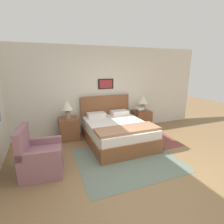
{
  "coord_description": "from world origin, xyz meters",
  "views": [
    {
      "loc": [
        -1.47,
        -2.35,
        2.02
      ],
      "look_at": [
        0.05,
        1.51,
        0.93
      ],
      "focal_mm": 28.0,
      "sensor_mm": 36.0,
      "label": 1
    }
  ],
  "objects": [
    {
      "name": "ground_plane",
      "position": [
        0.0,
        0.0,
        0.0
      ],
      "size": [
        16.0,
        16.0,
        0.0
      ],
      "primitive_type": "plane",
      "color": "olive"
    },
    {
      "name": "wall_back",
      "position": [
        0.0,
        2.77,
        1.3
      ],
      "size": [
        7.26,
        0.09,
        2.6
      ],
      "color": "silver",
      "rests_on": "ground_plane"
    },
    {
      "name": "area_rug_main",
      "position": [
        0.12,
        0.78,
        0.0
      ],
      "size": [
        2.18,
        1.86,
        0.01
      ],
      "color": "slate",
      "rests_on": "ground_plane"
    },
    {
      "name": "area_rug_bedside",
      "position": [
        1.41,
        1.43,
        0.0
      ],
      "size": [
        0.94,
        1.15,
        0.01
      ],
      "color": "brown",
      "rests_on": "ground_plane"
    },
    {
      "name": "bed",
      "position": [
        0.28,
        1.73,
        0.31
      ],
      "size": [
        1.56,
        1.95,
        1.15
      ],
      "color": "brown",
      "rests_on": "ground_plane"
    },
    {
      "name": "armchair",
      "position": [
        -1.66,
        0.97,
        0.31
      ],
      "size": [
        0.82,
        0.84,
        0.95
      ],
      "rotation": [
        0.0,
        0.0,
        -1.69
      ],
      "color": "#8E606B",
      "rests_on": "ground_plane"
    },
    {
      "name": "nightstand_near_window",
      "position": [
        -0.9,
        2.44,
        0.31
      ],
      "size": [
        0.52,
        0.53,
        0.62
      ],
      "color": "brown",
      "rests_on": "ground_plane"
    },
    {
      "name": "nightstand_by_door",
      "position": [
        1.46,
        2.44,
        0.31
      ],
      "size": [
        0.52,
        0.53,
        0.62
      ],
      "color": "brown",
      "rests_on": "ground_plane"
    },
    {
      "name": "table_lamp_near_window",
      "position": [
        -0.91,
        2.41,
        0.96
      ],
      "size": [
        0.31,
        0.31,
        0.51
      ],
      "color": "gray",
      "rests_on": "nightstand_near_window"
    },
    {
      "name": "table_lamp_by_door",
      "position": [
        1.48,
        2.41,
        0.96
      ],
      "size": [
        0.31,
        0.31,
        0.51
      ],
      "color": "gray",
      "rests_on": "nightstand_by_door"
    },
    {
      "name": "book_thick_bottom",
      "position": [
        1.35,
        2.39,
        0.63
      ],
      "size": [
        0.17,
        0.28,
        0.04
      ],
      "rotation": [
        0.0,
        0.0,
        -0.07
      ],
      "color": "#B7332D",
      "rests_on": "nightstand_by_door"
    },
    {
      "name": "book_hardcover_middle",
      "position": [
        1.35,
        2.39,
        0.67
      ],
      "size": [
        0.22,
        0.27,
        0.03
      ],
      "rotation": [
        0.0,
        0.0,
        -0.09
      ],
      "color": "#4C7551",
      "rests_on": "book_thick_bottom"
    },
    {
      "name": "book_novel_upper",
      "position": [
        1.35,
        2.39,
        0.7
      ],
      "size": [
        0.23,
        0.27,
        0.03
      ],
      "rotation": [
        0.0,
        0.0,
        0.1
      ],
      "color": "silver",
      "rests_on": "book_hardcover_middle"
    },
    {
      "name": "book_slim_near_top",
      "position": [
        1.35,
        2.39,
        0.73
      ],
      "size": [
        0.19,
        0.21,
        0.03
      ],
      "rotation": [
        0.0,
        0.0,
        0.02
      ],
      "color": "silver",
      "rests_on": "book_novel_upper"
    }
  ]
}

